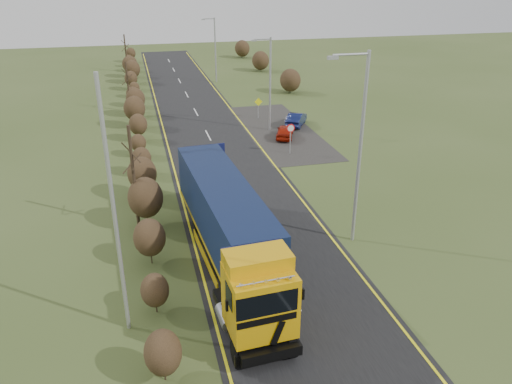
{
  "coord_description": "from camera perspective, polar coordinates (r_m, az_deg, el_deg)",
  "views": [
    {
      "loc": [
        -6.09,
        -21.98,
        13.54
      ],
      "look_at": [
        0.08,
        2.78,
        2.05
      ],
      "focal_mm": 35.0,
      "sensor_mm": 36.0,
      "label": 1
    }
  ],
  "objects": [
    {
      "name": "left_pole",
      "position": [
        19.17,
        -15.89,
        -2.48
      ],
      "size": [
        0.16,
        0.16,
        10.44
      ],
      "primitive_type": "cylinder",
      "color": "#A1A3A6",
      "rests_on": "ground"
    },
    {
      "name": "streetlight_far",
      "position": [
        65.75,
        -4.75,
        16.14
      ],
      "size": [
        1.7,
        0.18,
        7.95
      ],
      "color": "#A1A3A6",
      "rests_on": "ground"
    },
    {
      "name": "warning_board",
      "position": [
        49.29,
        0.27,
        9.82
      ],
      "size": [
        0.78,
        0.11,
        2.04
      ],
      "color": "#A1A3A6",
      "rests_on": "ground"
    },
    {
      "name": "streetlight_near",
      "position": [
        25.52,
        11.62,
        5.57
      ],
      "size": [
        2.13,
        0.2,
        10.07
      ],
      "color": "#A1A3A6",
      "rests_on": "ground"
    },
    {
      "name": "streetlight_mid",
      "position": [
        44.83,
        1.51,
        12.58
      ],
      "size": [
        1.75,
        0.18,
        8.17
      ],
      "color": "#A1A3A6",
      "rests_on": "ground"
    },
    {
      "name": "lane_markings",
      "position": [
        34.97,
        -2.86,
        1.49
      ],
      "size": [
        7.52,
        116.0,
        0.01
      ],
      "color": "yellow",
      "rests_on": "road"
    },
    {
      "name": "lorry",
      "position": [
        23.89,
        -3.14,
        -3.8
      ],
      "size": [
        3.26,
        14.81,
        4.09
      ],
      "rotation": [
        0.0,
        0.0,
        0.07
      ],
      "color": "black",
      "rests_on": "ground"
    },
    {
      "name": "layby",
      "position": [
        45.87,
        2.61,
        7.07
      ],
      "size": [
        6.0,
        18.0,
        0.02
      ],
      "primitive_type": "cube",
      "color": "#282724",
      "rests_on": "ground"
    },
    {
      "name": "car_red_hatchback",
      "position": [
        43.6,
        3.3,
        6.91
      ],
      "size": [
        2.47,
        3.64,
        1.15
      ],
      "primitive_type": "imported",
      "rotation": [
        0.0,
        0.0,
        2.78
      ],
      "color": "#991807",
      "rests_on": "ground"
    },
    {
      "name": "speed_sign",
      "position": [
        39.42,
        3.96,
        6.76
      ],
      "size": [
        0.68,
        0.1,
        2.45
      ],
      "color": "#A1A3A6",
      "rests_on": "ground"
    },
    {
      "name": "road",
      "position": [
        35.26,
        -2.96,
        1.65
      ],
      "size": [
        8.0,
        120.0,
        0.02
      ],
      "primitive_type": "cube",
      "color": "black",
      "rests_on": "ground"
    },
    {
      "name": "hedgerow",
      "position": [
        32.17,
        -12.81,
        1.87
      ],
      "size": [
        2.24,
        102.04,
        6.05
      ],
      "color": "#2F2215",
      "rests_on": "ground"
    },
    {
      "name": "ground",
      "position": [
        26.53,
        1.3,
        -6.45
      ],
      "size": [
        160.0,
        160.0,
        0.0
      ],
      "primitive_type": "plane",
      "color": "#3C4C20",
      "rests_on": "ground"
    },
    {
      "name": "car_blue_sedan",
      "position": [
        47.23,
        4.62,
        8.29
      ],
      "size": [
        3.03,
        3.88,
        1.23
      ],
      "primitive_type": "imported",
      "rotation": [
        0.0,
        0.0,
        2.61
      ],
      "color": "#0B133E",
      "rests_on": "ground"
    }
  ]
}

